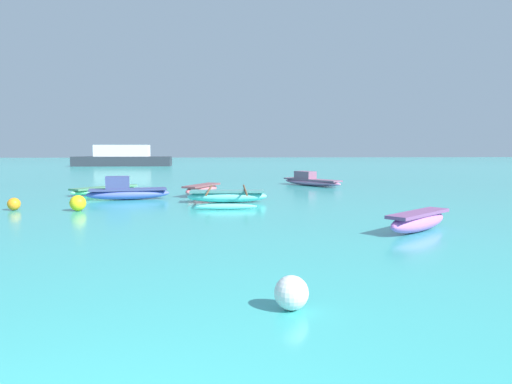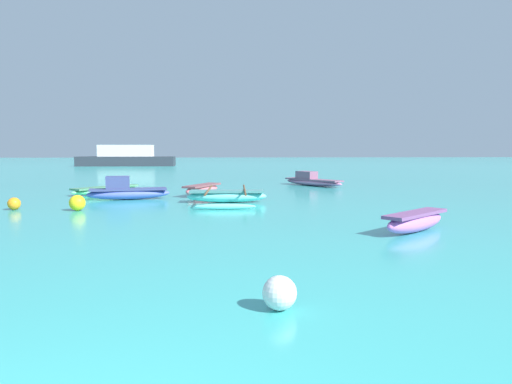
{
  "view_description": "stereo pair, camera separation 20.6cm",
  "coord_description": "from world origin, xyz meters",
  "px_view_note": "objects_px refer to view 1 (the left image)",
  "views": [
    {
      "loc": [
        1.2,
        -1.67,
        1.96
      ],
      "look_at": [
        2.65,
        16.84,
        0.25
      ],
      "focal_mm": 32.0,
      "sensor_mm": 36.0,
      "label": 1
    },
    {
      "loc": [
        1.4,
        -1.68,
        1.96
      ],
      "look_at": [
        2.65,
        16.84,
        0.25
      ],
      "focal_mm": 32.0,
      "sensor_mm": 36.0,
      "label": 2
    }
  ],
  "objects_px": {
    "mooring_buoy_1": "(291,293)",
    "moored_boat_5": "(227,196)",
    "moored_boat_2": "(418,220)",
    "moored_boat_0": "(311,181)",
    "distant_ferry": "(122,157)",
    "moored_boat_4": "(202,189)",
    "mooring_buoy_0": "(78,203)",
    "moored_boat_3": "(126,191)",
    "mooring_buoy_2": "(14,204)",
    "moored_boat_1": "(105,190)"
  },
  "relations": [
    {
      "from": "mooring_buoy_1",
      "to": "moored_boat_5",
      "type": "bearing_deg",
      "value": 93.0
    },
    {
      "from": "moored_boat_2",
      "to": "mooring_buoy_1",
      "type": "relative_size",
      "value": 5.31
    },
    {
      "from": "moored_boat_0",
      "to": "distant_ferry",
      "type": "distance_m",
      "value": 36.47
    },
    {
      "from": "moored_boat_4",
      "to": "mooring_buoy_0",
      "type": "distance_m",
      "value": 6.14
    },
    {
      "from": "moored_boat_3",
      "to": "moored_boat_5",
      "type": "xyz_separation_m",
      "value": [
        3.97,
        -1.31,
        -0.08
      ]
    },
    {
      "from": "mooring_buoy_2",
      "to": "distant_ferry",
      "type": "bearing_deg",
      "value": 97.12
    },
    {
      "from": "moored_boat_4",
      "to": "distant_ferry",
      "type": "bearing_deg",
      "value": 41.34
    },
    {
      "from": "moored_boat_1",
      "to": "moored_boat_5",
      "type": "distance_m",
      "value": 6.65
    },
    {
      "from": "mooring_buoy_2",
      "to": "moored_boat_1",
      "type": "bearing_deg",
      "value": 74.15
    },
    {
      "from": "moored_boat_4",
      "to": "moored_boat_1",
      "type": "bearing_deg",
      "value": 101.59
    },
    {
      "from": "moored_boat_4",
      "to": "mooring_buoy_0",
      "type": "bearing_deg",
      "value": 166.57
    },
    {
      "from": "moored_boat_5",
      "to": "mooring_buoy_2",
      "type": "distance_m",
      "value": 7.18
    },
    {
      "from": "mooring_buoy_2",
      "to": "moored_boat_5",
      "type": "bearing_deg",
      "value": 13.28
    },
    {
      "from": "moored_boat_3",
      "to": "mooring_buoy_1",
      "type": "height_order",
      "value": "moored_boat_3"
    },
    {
      "from": "moored_boat_3",
      "to": "mooring_buoy_2",
      "type": "relative_size",
      "value": 8.04
    },
    {
      "from": "mooring_buoy_1",
      "to": "mooring_buoy_0",
      "type": "bearing_deg",
      "value": 119.59
    },
    {
      "from": "moored_boat_4",
      "to": "distant_ferry",
      "type": "relative_size",
      "value": 0.23
    },
    {
      "from": "moored_boat_1",
      "to": "moored_boat_4",
      "type": "bearing_deg",
      "value": -65.82
    },
    {
      "from": "distant_ferry",
      "to": "mooring_buoy_1",
      "type": "bearing_deg",
      "value": -76.09
    },
    {
      "from": "moored_boat_0",
      "to": "mooring_buoy_2",
      "type": "distance_m",
      "value": 15.06
    },
    {
      "from": "moored_boat_0",
      "to": "mooring_buoy_2",
      "type": "xyz_separation_m",
      "value": [
        -11.71,
        -9.47,
        -0.07
      ]
    },
    {
      "from": "moored_boat_0",
      "to": "moored_boat_3",
      "type": "distance_m",
      "value": 10.86
    },
    {
      "from": "moored_boat_0",
      "to": "mooring_buoy_0",
      "type": "distance_m",
      "value": 13.72
    },
    {
      "from": "moored_boat_2",
      "to": "moored_boat_3",
      "type": "xyz_separation_m",
      "value": [
        -8.49,
        7.75,
        0.07
      ]
    },
    {
      "from": "mooring_buoy_1",
      "to": "distant_ferry",
      "type": "distance_m",
      "value": 53.28
    },
    {
      "from": "mooring_buoy_1",
      "to": "moored_boat_2",
      "type": "bearing_deg",
      "value": 52.82
    },
    {
      "from": "moored_boat_1",
      "to": "distant_ferry",
      "type": "height_order",
      "value": "distant_ferry"
    },
    {
      "from": "moored_boat_1",
      "to": "mooring_buoy_0",
      "type": "height_order",
      "value": "mooring_buoy_0"
    },
    {
      "from": "moored_boat_2",
      "to": "mooring_buoy_2",
      "type": "distance_m",
      "value": 12.47
    },
    {
      "from": "mooring_buoy_1",
      "to": "distant_ferry",
      "type": "relative_size",
      "value": 0.04
    },
    {
      "from": "moored_boat_0",
      "to": "moored_boat_2",
      "type": "xyz_separation_m",
      "value": [
        -0.2,
        -14.26,
        -0.01
      ]
    },
    {
      "from": "mooring_buoy_0",
      "to": "moored_boat_0",
      "type": "bearing_deg",
      "value": 45.79
    },
    {
      "from": "moored_boat_5",
      "to": "mooring_buoy_0",
      "type": "height_order",
      "value": "moored_boat_5"
    },
    {
      "from": "moored_boat_1",
      "to": "distant_ferry",
      "type": "distance_m",
      "value": 36.91
    },
    {
      "from": "moored_boat_3",
      "to": "mooring_buoy_1",
      "type": "bearing_deg",
      "value": -82.23
    },
    {
      "from": "moored_boat_0",
      "to": "mooring_buoy_1",
      "type": "bearing_deg",
      "value": -46.49
    },
    {
      "from": "moored_boat_3",
      "to": "mooring_buoy_2",
      "type": "bearing_deg",
      "value": -147.33
    },
    {
      "from": "moored_boat_5",
      "to": "mooring_buoy_0",
      "type": "distance_m",
      "value": 5.24
    },
    {
      "from": "mooring_buoy_0",
      "to": "distant_ferry",
      "type": "distance_m",
      "value": 42.77
    },
    {
      "from": "moored_boat_5",
      "to": "moored_boat_0",
      "type": "bearing_deg",
      "value": 60.33
    },
    {
      "from": "moored_boat_1",
      "to": "moored_boat_5",
      "type": "relative_size",
      "value": 0.74
    },
    {
      "from": "moored_boat_5",
      "to": "mooring_buoy_2",
      "type": "bearing_deg",
      "value": -165.24
    },
    {
      "from": "moored_boat_5",
      "to": "mooring_buoy_1",
      "type": "height_order",
      "value": "moored_boat_5"
    },
    {
      "from": "moored_boat_1",
      "to": "mooring_buoy_2",
      "type": "bearing_deg",
      "value": -158.57
    },
    {
      "from": "distant_ferry",
      "to": "moored_boat_3",
      "type": "bearing_deg",
      "value": -78.02
    },
    {
      "from": "moored_boat_5",
      "to": "mooring_buoy_1",
      "type": "xyz_separation_m",
      "value": [
        0.61,
        -11.6,
        -0.03
      ]
    },
    {
      "from": "mooring_buoy_1",
      "to": "mooring_buoy_2",
      "type": "distance_m",
      "value": 12.52
    },
    {
      "from": "moored_boat_2",
      "to": "moored_boat_5",
      "type": "relative_size",
      "value": 0.52
    },
    {
      "from": "mooring_buoy_0",
      "to": "mooring_buoy_2",
      "type": "relative_size",
      "value": 1.25
    },
    {
      "from": "moored_boat_2",
      "to": "mooring_buoy_0",
      "type": "relative_size",
      "value": 4.42
    }
  ]
}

